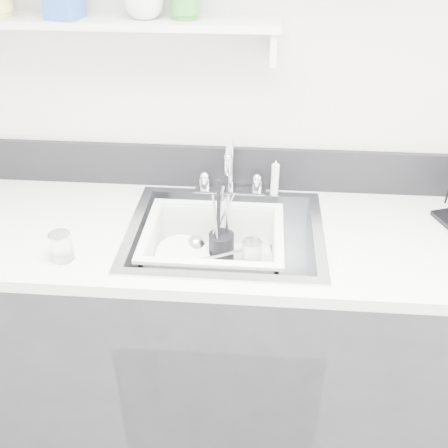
{
  "coord_description": "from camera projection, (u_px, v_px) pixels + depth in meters",
  "views": [
    {
      "loc": [
        0.11,
        -0.23,
        1.88
      ],
      "look_at": [
        0.0,
        1.14,
        0.98
      ],
      "focal_mm": 42.0,
      "sensor_mm": 36.0,
      "label": 1
    }
  ],
  "objects": [
    {
      "name": "room_shell",
      "position": [
        174.0,
        75.0,
        0.63
      ],
      "size": [
        3.5,
        3.0,
        2.6
      ],
      "color": "silver",
      "rests_on": "ground"
    },
    {
      "name": "counter_run",
      "position": [
        225.0,
        332.0,
        1.97
      ],
      "size": [
        3.2,
        0.62,
        0.92
      ],
      "color": "#2B2B2F",
      "rests_on": "ground"
    },
    {
      "name": "backsplash",
      "position": [
        231.0,
        168.0,
        1.92
      ],
      "size": [
        3.2,
        0.02,
        0.16
      ],
      "primitive_type": "cube",
      "color": "black",
      "rests_on": "counter_run"
    },
    {
      "name": "sink",
      "position": [
        225.0,
        253.0,
        1.76
      ],
      "size": [
        0.64,
        0.52,
        0.2
      ],
      "primitive_type": null,
      "color": "silver",
      "rests_on": "counter_run"
    },
    {
      "name": "faucet",
      "position": [
        230.0,
        179.0,
        1.89
      ],
      "size": [
        0.26,
        0.18,
        0.23
      ],
      "color": "silver",
      "rests_on": "counter_run"
    },
    {
      "name": "side_sprayer",
      "position": [
        275.0,
        177.0,
        1.88
      ],
      "size": [
        0.03,
        0.03,
        0.14
      ],
      "primitive_type": "cylinder",
      "color": "white",
      "rests_on": "counter_run"
    },
    {
      "name": "wall_shelf",
      "position": [
        118.0,
        25.0,
        1.61
      ],
      "size": [
        1.0,
        0.16,
        0.12
      ],
      "color": "silver",
      "rests_on": "room_shell"
    },
    {
      "name": "wash_tub",
      "position": [
        214.0,
        251.0,
        1.75
      ],
      "size": [
        0.52,
        0.45,
        0.18
      ],
      "primitive_type": null,
      "rotation": [
        0.0,
        0.0,
        0.17
      ],
      "color": "white",
      "rests_on": "sink"
    },
    {
      "name": "plate_stack",
      "position": [
        185.0,
        264.0,
        1.78
      ],
      "size": [
        0.23,
        0.22,
        0.09
      ],
      "rotation": [
        0.0,
        0.0,
        0.28
      ],
      "color": "white",
      "rests_on": "wash_tub"
    },
    {
      "name": "utensil_cup",
      "position": [
        221.0,
        246.0,
        1.8
      ],
      "size": [
        0.09,
        0.09,
        0.29
      ],
      "rotation": [
        0.0,
        0.0,
        0.09
      ],
      "color": "black",
      "rests_on": "wash_tub"
    },
    {
      "name": "ladle",
      "position": [
        207.0,
        258.0,
        1.79
      ],
      "size": [
        0.25,
        0.26,
        0.08
      ],
      "primitive_type": null,
      "rotation": [
        0.0,
        0.0,
        -0.83
      ],
      "color": "silver",
      "rests_on": "wash_tub"
    },
    {
      "name": "tumbler_in_tub",
      "position": [
        252.0,
        253.0,
        1.79
      ],
      "size": [
        0.08,
        0.08,
        0.1
      ],
      "primitive_type": "cylinder",
      "rotation": [
        0.0,
        0.0,
        0.29
      ],
      "color": "white",
      "rests_on": "wash_tub"
    },
    {
      "name": "tumbler_counter",
      "position": [
        61.0,
        247.0,
        1.56
      ],
      "size": [
        0.07,
        0.07,
        0.09
      ],
      "primitive_type": "cylinder",
      "rotation": [
        0.0,
        0.0,
        0.1
      ],
      "color": "white",
      "rests_on": "counter_run"
    },
    {
      "name": "bowl_small",
      "position": [
        253.0,
        275.0,
        1.74
      ],
      "size": [
        0.13,
        0.13,
        0.03
      ],
      "primitive_type": "imported",
      "rotation": [
        0.0,
        0.0,
        -0.26
      ],
      "color": "white",
      "rests_on": "wash_tub"
    }
  ]
}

